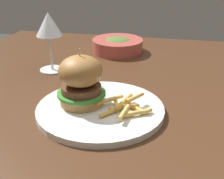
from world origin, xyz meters
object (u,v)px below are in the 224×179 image
Objects in this scene: main_plate at (100,109)px; burger_sandwich at (81,80)px; wine_glass at (49,27)px; soup_bowl at (118,45)px.

burger_sandwich reaches higher than main_plate.
burger_sandwich is at bearing -53.62° from wine_glass.
burger_sandwich is 0.27m from wine_glass.
wine_glass is 0.99× the size of soup_bowl.
wine_glass reaches higher than soup_bowl.
main_plate is 2.20× the size of burger_sandwich.
burger_sandwich is 0.74× the size of wine_glass.
burger_sandwich is (-0.04, 0.01, 0.06)m from main_plate.
wine_glass is at bearing 132.43° from main_plate.
main_plate is at bearing -83.89° from soup_bowl.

